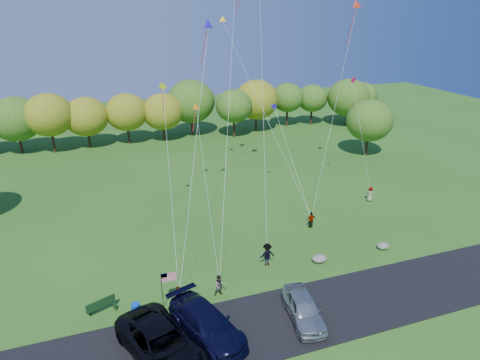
% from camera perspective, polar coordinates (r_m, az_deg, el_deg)
% --- Properties ---
extents(ground, '(140.00, 140.00, 0.00)m').
position_cam_1_polar(ground, '(31.54, 2.95, -13.68)').
color(ground, '#295618').
rests_on(ground, ground).
extents(asphalt_lane, '(44.00, 6.00, 0.06)m').
position_cam_1_polar(asphalt_lane, '(28.66, 6.14, -17.98)').
color(asphalt_lane, black).
rests_on(asphalt_lane, ground).
extents(treeline, '(74.84, 27.11, 8.36)m').
position_cam_1_polar(treeline, '(61.67, -8.98, 9.01)').
color(treeline, '#3C2A16').
rests_on(treeline, ground).
extents(minivan_dark, '(5.05, 7.37, 1.87)m').
position_cam_1_polar(minivan_dark, '(25.85, -10.45, -20.71)').
color(minivan_dark, black).
rests_on(minivan_dark, asphalt_lane).
extents(minivan_navy, '(4.31, 6.53, 1.76)m').
position_cam_1_polar(minivan_navy, '(26.87, -4.47, -18.57)').
color(minivan_navy, black).
rests_on(minivan_navy, asphalt_lane).
extents(minivan_silver, '(2.56, 4.89, 1.59)m').
position_cam_1_polar(minivan_silver, '(28.26, 8.50, -16.62)').
color(minivan_silver, '#9DA3A7').
rests_on(minivan_silver, asphalt_lane).
extents(flyer_a, '(0.78, 0.74, 1.79)m').
position_cam_1_polar(flyer_a, '(28.99, -8.12, -15.37)').
color(flyer_a, '#4C4C59').
rests_on(flyer_a, ground).
extents(flyer_b, '(0.79, 0.64, 1.54)m').
position_cam_1_polar(flyer_b, '(30.08, -2.75, -13.87)').
color(flyer_b, '#4C4C59').
rests_on(flyer_b, ground).
extents(flyer_c, '(1.21, 0.74, 1.82)m').
position_cam_1_polar(flyer_c, '(33.13, 3.64, -9.88)').
color(flyer_c, '#4C4C59').
rests_on(flyer_c, ground).
extents(flyer_d, '(0.90, 0.38, 1.53)m').
position_cam_1_polar(flyer_d, '(38.87, 9.48, -5.27)').
color(flyer_d, '#4C4C59').
rests_on(flyer_d, ground).
extents(flyer_e, '(0.79, 0.91, 1.56)m').
position_cam_1_polar(flyer_e, '(45.43, 16.96, -1.80)').
color(flyer_e, '#4C4C59').
rests_on(flyer_e, ground).
extents(park_bench, '(1.89, 1.01, 1.08)m').
position_cam_1_polar(park_bench, '(30.05, -18.04, -15.60)').
color(park_bench, '#133416').
rests_on(park_bench, ground).
extents(trash_barrel, '(0.55, 0.55, 0.82)m').
position_cam_1_polar(trash_barrel, '(29.43, -13.72, -16.39)').
color(trash_barrel, '#0B3CB0').
rests_on(trash_barrel, ground).
extents(flag_assembly, '(1.01, 0.66, 2.75)m').
position_cam_1_polar(flag_assembly, '(28.55, -9.81, -13.20)').
color(flag_assembly, black).
rests_on(flag_assembly, ground).
extents(boulder_near, '(1.19, 0.93, 0.59)m').
position_cam_1_polar(boulder_near, '(34.28, 10.54, -10.26)').
color(boulder_near, gray).
rests_on(boulder_near, ground).
extents(boulder_far, '(1.04, 0.87, 0.54)m').
position_cam_1_polar(boulder_far, '(37.29, 18.55, -8.32)').
color(boulder_far, slate).
rests_on(boulder_far, ground).
extents(kites_aloft, '(19.79, 7.86, 15.00)m').
position_cam_1_polar(kites_aloft, '(39.79, 1.81, 22.91)').
color(kites_aloft, '#C71666').
rests_on(kites_aloft, ground).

